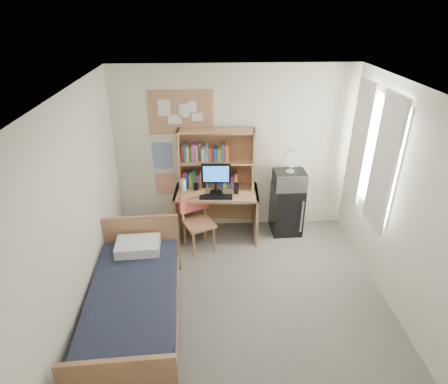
{
  "coord_description": "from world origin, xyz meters",
  "views": [
    {
      "loc": [
        -0.42,
        -3.28,
        3.38
      ],
      "look_at": [
        -0.2,
        1.2,
        1.06
      ],
      "focal_mm": 30.0,
      "sensor_mm": 36.0,
      "label": 1
    }
  ],
  "objects_px": {
    "speaker_left": "(196,188)",
    "desk_fan": "(291,162)",
    "bed": "(134,309)",
    "microwave": "(289,180)",
    "mini_fridge": "(286,209)",
    "bulletin_board": "(181,112)",
    "desk": "(217,214)",
    "desk_chair": "(199,223)",
    "monitor": "(216,179)",
    "speaker_right": "(236,188)"
  },
  "relations": [
    {
      "from": "desk",
      "to": "mini_fridge",
      "type": "xyz_separation_m",
      "value": [
        1.12,
        0.07,
        0.0
      ]
    },
    {
      "from": "desk",
      "to": "monitor",
      "type": "distance_m",
      "value": 0.62
    },
    {
      "from": "bulletin_board",
      "to": "speaker_left",
      "type": "relative_size",
      "value": 6.14
    },
    {
      "from": "bed",
      "to": "monitor",
      "type": "height_order",
      "value": "monitor"
    },
    {
      "from": "mini_fridge",
      "to": "microwave",
      "type": "height_order",
      "value": "microwave"
    },
    {
      "from": "desk",
      "to": "desk_chair",
      "type": "xyz_separation_m",
      "value": [
        -0.27,
        -0.35,
        0.05
      ]
    },
    {
      "from": "speaker_left",
      "to": "desk_fan",
      "type": "height_order",
      "value": "desk_fan"
    },
    {
      "from": "speaker_right",
      "to": "microwave",
      "type": "xyz_separation_m",
      "value": [
        0.82,
        0.13,
        0.05
      ]
    },
    {
      "from": "bed",
      "to": "desk_fan",
      "type": "height_order",
      "value": "desk_fan"
    },
    {
      "from": "mini_fridge",
      "to": "bed",
      "type": "height_order",
      "value": "mini_fridge"
    },
    {
      "from": "bulletin_board",
      "to": "microwave",
      "type": "relative_size",
      "value": 1.99
    },
    {
      "from": "bed",
      "to": "desk",
      "type": "bearing_deg",
      "value": 59.21
    },
    {
      "from": "speaker_right",
      "to": "desk_fan",
      "type": "xyz_separation_m",
      "value": [
        0.82,
        0.13,
        0.36
      ]
    },
    {
      "from": "desk_chair",
      "to": "mini_fridge",
      "type": "height_order",
      "value": "desk_chair"
    },
    {
      "from": "speaker_right",
      "to": "desk_fan",
      "type": "distance_m",
      "value": 0.91
    },
    {
      "from": "mini_fridge",
      "to": "speaker_left",
      "type": "height_order",
      "value": "speaker_left"
    },
    {
      "from": "desk_chair",
      "to": "speaker_left",
      "type": "bearing_deg",
      "value": 70.76
    },
    {
      "from": "mini_fridge",
      "to": "desk_fan",
      "type": "xyz_separation_m",
      "value": [
        0.0,
        -0.02,
        0.83
      ]
    },
    {
      "from": "bed",
      "to": "desk_fan",
      "type": "xyz_separation_m",
      "value": [
        2.11,
        1.92,
        0.96
      ]
    },
    {
      "from": "desk",
      "to": "desk_fan",
      "type": "distance_m",
      "value": 1.4
    },
    {
      "from": "mini_fridge",
      "to": "speaker_right",
      "type": "distance_m",
      "value": 0.96
    },
    {
      "from": "mini_fridge",
      "to": "bed",
      "type": "xyz_separation_m",
      "value": [
        -2.11,
        -1.94,
        -0.12
      ]
    },
    {
      "from": "bulletin_board",
      "to": "speaker_right",
      "type": "bearing_deg",
      "value": -26.74
    },
    {
      "from": "monitor",
      "to": "speaker_left",
      "type": "relative_size",
      "value": 2.98
    },
    {
      "from": "microwave",
      "to": "desk_fan",
      "type": "xyz_separation_m",
      "value": [
        -0.0,
        0.0,
        0.3
      ]
    },
    {
      "from": "desk_fan",
      "to": "mini_fridge",
      "type": "bearing_deg",
      "value": 90.0
    },
    {
      "from": "bulletin_board",
      "to": "desk",
      "type": "xyz_separation_m",
      "value": [
        0.49,
        -0.32,
        -1.53
      ]
    },
    {
      "from": "desk_chair",
      "to": "bed",
      "type": "bearing_deg",
      "value": -140.44
    },
    {
      "from": "desk_chair",
      "to": "bed",
      "type": "relative_size",
      "value": 0.45
    },
    {
      "from": "desk",
      "to": "microwave",
      "type": "relative_size",
      "value": 2.66
    },
    {
      "from": "desk_chair",
      "to": "mini_fridge",
      "type": "xyz_separation_m",
      "value": [
        1.39,
        0.42,
        -0.05
      ]
    },
    {
      "from": "desk",
      "to": "desk_chair",
      "type": "height_order",
      "value": "desk_chair"
    },
    {
      "from": "bed",
      "to": "microwave",
      "type": "bearing_deg",
      "value": 39.48
    },
    {
      "from": "bed",
      "to": "microwave",
      "type": "distance_m",
      "value": 2.93
    },
    {
      "from": "bulletin_board",
      "to": "speaker_right",
      "type": "relative_size",
      "value": 5.51
    },
    {
      "from": "mini_fridge",
      "to": "bulletin_board",
      "type": "bearing_deg",
      "value": 169.59
    },
    {
      "from": "mini_fridge",
      "to": "microwave",
      "type": "distance_m",
      "value": 0.53
    },
    {
      "from": "speaker_left",
      "to": "bulletin_board",
      "type": "bearing_deg",
      "value": 121.1
    },
    {
      "from": "desk_chair",
      "to": "microwave",
      "type": "bearing_deg",
      "value": -8.86
    },
    {
      "from": "monitor",
      "to": "speaker_right",
      "type": "relative_size",
      "value": 2.68
    },
    {
      "from": "desk_fan",
      "to": "bulletin_board",
      "type": "bearing_deg",
      "value": 168.9
    },
    {
      "from": "microwave",
      "to": "bulletin_board",
      "type": "bearing_deg",
      "value": 168.9
    },
    {
      "from": "microwave",
      "to": "speaker_left",
      "type": "bearing_deg",
      "value": -177.91
    },
    {
      "from": "speaker_left",
      "to": "microwave",
      "type": "height_order",
      "value": "microwave"
    },
    {
      "from": "desk_chair",
      "to": "speaker_right",
      "type": "relative_size",
      "value": 5.2
    },
    {
      "from": "desk_chair",
      "to": "microwave",
      "type": "xyz_separation_m",
      "value": [
        1.39,
        0.4,
        0.48
      ]
    },
    {
      "from": "bulletin_board",
      "to": "desk",
      "type": "height_order",
      "value": "bulletin_board"
    },
    {
      "from": "desk_chair",
      "to": "desk_fan",
      "type": "height_order",
      "value": "desk_fan"
    },
    {
      "from": "desk",
      "to": "monitor",
      "type": "relative_size",
      "value": 2.76
    },
    {
      "from": "speaker_left",
      "to": "desk_fan",
      "type": "bearing_deg",
      "value": 7.34
    }
  ]
}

